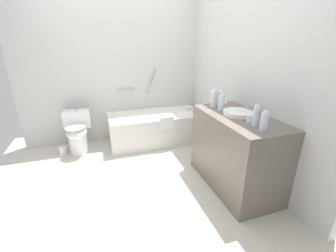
% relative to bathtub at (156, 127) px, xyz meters
% --- Properties ---
extents(ground_plane, '(3.74, 3.74, 0.00)m').
position_rel_bathtub_xyz_m(ground_plane, '(-0.53, -0.98, -0.27)').
color(ground_plane, beige).
extents(wall_back_tiled, '(3.14, 0.10, 2.48)m').
position_rel_bathtub_xyz_m(wall_back_tiled, '(-0.53, 0.41, 0.97)').
color(wall_back_tiled, silver).
rests_on(wall_back_tiled, ground_plane).
extents(wall_right_mirror, '(0.10, 3.07, 2.48)m').
position_rel_bathtub_xyz_m(wall_right_mirror, '(0.89, -0.98, 0.97)').
color(wall_right_mirror, silver).
rests_on(wall_right_mirror, ground_plane).
extents(bathtub, '(1.57, 0.72, 1.21)m').
position_rel_bathtub_xyz_m(bathtub, '(0.00, 0.00, 0.00)').
color(bathtub, silver).
rests_on(bathtub, ground_plane).
extents(toilet, '(0.41, 0.50, 0.65)m').
position_rel_bathtub_xyz_m(toilet, '(-1.26, -0.00, 0.06)').
color(toilet, white).
rests_on(toilet, ground_plane).
extents(vanity_counter, '(0.59, 1.15, 0.87)m').
position_rel_bathtub_xyz_m(vanity_counter, '(0.55, -1.49, 0.17)').
color(vanity_counter, '#6B6056').
rests_on(vanity_counter, ground_plane).
extents(sink_basin, '(0.32, 0.32, 0.05)m').
position_rel_bathtub_xyz_m(sink_basin, '(0.55, -1.46, 0.63)').
color(sink_basin, white).
rests_on(sink_basin, vanity_counter).
extents(sink_faucet, '(0.13, 0.15, 0.09)m').
position_rel_bathtub_xyz_m(sink_faucet, '(0.74, -1.46, 0.64)').
color(sink_faucet, '#A3A3A9').
rests_on(sink_faucet, vanity_counter).
extents(water_bottle_0, '(0.07, 0.07, 0.22)m').
position_rel_bathtub_xyz_m(water_bottle_0, '(0.45, -1.08, 0.71)').
color(water_bottle_0, silver).
rests_on(water_bottle_0, vanity_counter).
extents(water_bottle_1, '(0.07, 0.07, 0.19)m').
position_rel_bathtub_xyz_m(water_bottle_1, '(0.50, -1.92, 0.69)').
color(water_bottle_1, silver).
rests_on(water_bottle_1, vanity_counter).
extents(water_bottle_2, '(0.07, 0.07, 0.20)m').
position_rel_bathtub_xyz_m(water_bottle_2, '(0.46, -1.24, 0.70)').
color(water_bottle_2, silver).
rests_on(water_bottle_2, vanity_counter).
extents(water_bottle_3, '(0.07, 0.07, 0.21)m').
position_rel_bathtub_xyz_m(water_bottle_3, '(0.54, -1.07, 0.70)').
color(water_bottle_3, silver).
rests_on(water_bottle_3, vanity_counter).
extents(water_bottle_4, '(0.06, 0.06, 0.21)m').
position_rel_bathtub_xyz_m(water_bottle_4, '(0.50, -1.79, 0.70)').
color(water_bottle_4, silver).
rests_on(water_bottle_4, vanity_counter).
extents(drinking_glass_0, '(0.07, 0.07, 0.08)m').
position_rel_bathtub_xyz_m(drinking_glass_0, '(0.52, -1.70, 0.65)').
color(drinking_glass_0, white).
rests_on(drinking_glass_0, vanity_counter).
extents(drinking_glass_1, '(0.06, 0.06, 0.08)m').
position_rel_bathtub_xyz_m(drinking_glass_1, '(0.54, -1.19, 0.64)').
color(drinking_glass_1, white).
rests_on(drinking_glass_1, vanity_counter).
extents(toilet_paper_roll, '(0.11, 0.11, 0.13)m').
position_rel_bathtub_xyz_m(toilet_paper_roll, '(-1.51, -0.03, -0.21)').
color(toilet_paper_roll, white).
rests_on(toilet_paper_roll, ground_plane).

